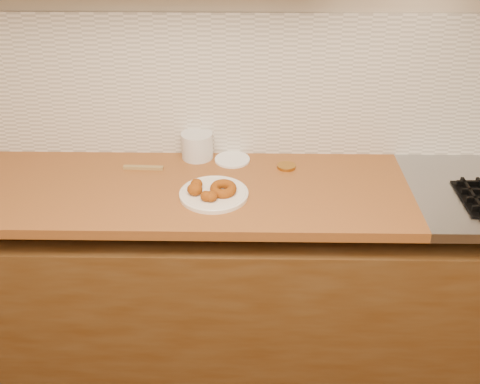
% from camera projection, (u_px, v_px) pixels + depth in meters
% --- Properties ---
extents(wall_back, '(4.00, 0.02, 2.70)m').
position_uv_depth(wall_back, '(283.00, 50.00, 2.23)').
color(wall_back, '#C4B299').
rests_on(wall_back, ground).
extents(base_cabinet, '(3.60, 0.60, 0.77)m').
position_uv_depth(base_cabinet, '(278.00, 288.00, 2.46)').
color(base_cabinet, brown).
rests_on(base_cabinet, floor).
extents(butcher_block, '(2.30, 0.62, 0.04)m').
position_uv_depth(butcher_block, '(117.00, 190.00, 2.22)').
color(butcher_block, brown).
rests_on(butcher_block, base_cabinet).
extents(backsplash, '(3.60, 0.02, 0.60)m').
position_uv_depth(backsplash, '(281.00, 87.00, 2.30)').
color(backsplash, silver).
rests_on(backsplash, wall_back).
extents(donut_plate, '(0.26, 0.26, 0.02)m').
position_uv_depth(donut_plate, '(214.00, 194.00, 2.14)').
color(donut_plate, white).
rests_on(donut_plate, butcher_block).
extents(ring_donut, '(0.11, 0.11, 0.05)m').
position_uv_depth(ring_donut, '(223.00, 189.00, 2.12)').
color(ring_donut, '#893D07').
rests_on(ring_donut, donut_plate).
extents(fried_dough_chunks, '(0.12, 0.15, 0.05)m').
position_uv_depth(fried_dough_chunks, '(201.00, 191.00, 2.10)').
color(fried_dough_chunks, '#893D07').
rests_on(fried_dough_chunks, donut_plate).
extents(plastic_tub, '(0.15, 0.15, 0.11)m').
position_uv_depth(plastic_tub, '(197.00, 145.00, 2.39)').
color(plastic_tub, silver).
rests_on(plastic_tub, butcher_block).
extents(tub_lid, '(0.19, 0.19, 0.01)m').
position_uv_depth(tub_lid, '(232.00, 160.00, 2.39)').
color(tub_lid, white).
rests_on(tub_lid, butcher_block).
extents(brass_jar_lid, '(0.09, 0.09, 0.01)m').
position_uv_depth(brass_jar_lid, '(286.00, 166.00, 2.33)').
color(brass_jar_lid, '#A8762B').
rests_on(brass_jar_lid, butcher_block).
extents(wooden_utensil, '(0.17, 0.03, 0.01)m').
position_uv_depth(wooden_utensil, '(143.00, 168.00, 2.32)').
color(wooden_utensil, olive).
rests_on(wooden_utensil, butcher_block).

